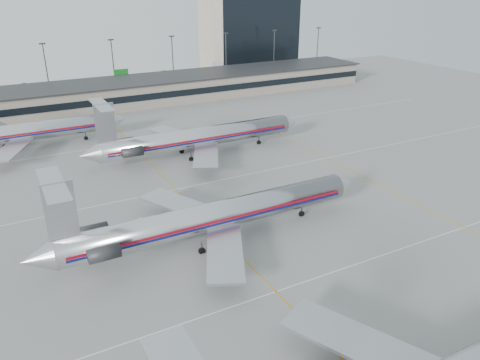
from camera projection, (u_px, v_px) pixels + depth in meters
ground at (335, 352)px, 42.19m from camera, size 260.00×260.00×0.00m
apron_markings at (276, 292)px, 50.28m from camera, size 160.00×0.15×0.02m
terminal at (94, 96)px, 120.23m from camera, size 162.00×17.00×6.25m
light_mast_row at (81, 66)px, 129.42m from camera, size 163.60×0.40×15.28m
distant_building at (248, 34)px, 167.61m from camera, size 30.00×20.00×25.00m
jet_second_row at (208, 217)px, 58.66m from camera, size 45.23×26.63×11.84m
jet_third_row at (196, 138)px, 87.58m from camera, size 44.17×27.17×12.08m
jet_back_row at (13, 133)px, 90.34m from camera, size 42.76×26.30×11.69m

